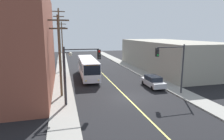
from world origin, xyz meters
TOP-DOWN VIEW (x-y plane):
  - ground_plane at (0.00, 0.00)m, footprint 120.00×120.00m
  - sidewalk_left at (-7.25, 10.00)m, footprint 2.50×90.00m
  - sidewalk_right at (7.25, 10.00)m, footprint 2.50×90.00m
  - lane_stripe_center at (0.00, 15.00)m, footprint 0.16×60.00m
  - building_left_brick at (-13.49, 6.10)m, footprint 10.00×19.10m
  - building_right_warehouse at (14.50, 15.58)m, footprint 12.00×26.58m
  - city_bus at (-3.03, 11.75)m, footprint 2.87×12.21m
  - parked_car_silver at (4.93, 3.30)m, footprint 1.84×4.41m
  - utility_pole_near at (-7.40, 2.30)m, footprint 2.40×0.28m
  - utility_pole_mid at (-7.47, 17.77)m, footprint 2.40×0.28m
  - utility_pole_far at (-7.01, 31.85)m, footprint 2.40×0.28m
  - traffic_signal_left_corner at (-5.41, -0.90)m, footprint 3.75×0.48m
  - traffic_signal_right_corner at (5.41, -0.35)m, footprint 3.75×0.48m
  - street_lamp_left at (-6.83, -0.82)m, footprint 0.98×0.40m
  - fire_hydrant at (6.85, 6.51)m, footprint 0.44×0.26m

SIDE VIEW (x-z plane):
  - ground_plane at x=0.00m, z-range 0.00..0.00m
  - lane_stripe_center at x=0.00m, z-range 0.00..0.01m
  - sidewalk_left at x=-7.25m, z-range 0.00..0.15m
  - sidewalk_right at x=7.25m, z-range 0.00..0.15m
  - fire_hydrant at x=6.85m, z-range 0.16..1.00m
  - parked_car_silver at x=4.93m, z-range 0.03..1.65m
  - city_bus at x=-3.03m, z-range 0.22..3.42m
  - building_right_warehouse at x=14.50m, z-range 0.00..5.85m
  - street_lamp_left at x=-6.83m, z-range 0.99..6.49m
  - traffic_signal_left_corner at x=-5.41m, z-range 1.30..7.30m
  - traffic_signal_right_corner at x=5.41m, z-range 1.30..7.30m
  - utility_pole_near at x=-7.40m, z-range 0.64..9.95m
  - utility_pole_far at x=-7.01m, z-range 0.65..10.84m
  - building_left_brick at x=-13.49m, z-range 0.00..12.41m
  - utility_pole_mid at x=-7.47m, z-range 0.68..12.51m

